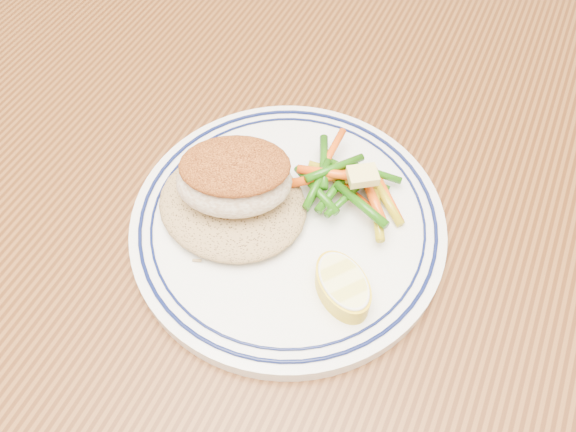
{
  "coord_description": "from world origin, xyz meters",
  "views": [
    {
      "loc": [
        0.1,
        -0.22,
        1.15
      ],
      "look_at": [
        -0.01,
        0.01,
        0.77
      ],
      "focal_mm": 35.0,
      "sensor_mm": 36.0,
      "label": 1
    }
  ],
  "objects_px": {
    "dining_table": "(289,290)",
    "plate": "(288,223)",
    "rice_pilaf": "(232,202)",
    "fish_fillet": "(234,177)",
    "vegetable_pile": "(346,184)",
    "lemon_wedge": "(343,286)"
  },
  "relations": [
    {
      "from": "vegetable_pile",
      "to": "lemon_wedge",
      "type": "xyz_separation_m",
      "value": [
        0.03,
        -0.09,
        -0.0
      ]
    },
    {
      "from": "dining_table",
      "to": "lemon_wedge",
      "type": "height_order",
      "value": "lemon_wedge"
    },
    {
      "from": "fish_fillet",
      "to": "lemon_wedge",
      "type": "distance_m",
      "value": 0.12
    },
    {
      "from": "vegetable_pile",
      "to": "dining_table",
      "type": "bearing_deg",
      "value": -117.37
    },
    {
      "from": "rice_pilaf",
      "to": "fish_fillet",
      "type": "relative_size",
      "value": 1.13
    },
    {
      "from": "dining_table",
      "to": "fish_fillet",
      "type": "distance_m",
      "value": 0.16
    },
    {
      "from": "plate",
      "to": "rice_pilaf",
      "type": "bearing_deg",
      "value": -166.18
    },
    {
      "from": "dining_table",
      "to": "plate",
      "type": "relative_size",
      "value": 5.75
    },
    {
      "from": "rice_pilaf",
      "to": "fish_fillet",
      "type": "height_order",
      "value": "fish_fillet"
    },
    {
      "from": "plate",
      "to": "fish_fillet",
      "type": "height_order",
      "value": "fish_fillet"
    },
    {
      "from": "plate",
      "to": "rice_pilaf",
      "type": "xyz_separation_m",
      "value": [
        -0.05,
        -0.01,
        0.02
      ]
    },
    {
      "from": "fish_fillet",
      "to": "vegetable_pile",
      "type": "height_order",
      "value": "fish_fillet"
    },
    {
      "from": "plate",
      "to": "lemon_wedge",
      "type": "distance_m",
      "value": 0.08
    },
    {
      "from": "vegetable_pile",
      "to": "lemon_wedge",
      "type": "relative_size",
      "value": 1.41
    },
    {
      "from": "plate",
      "to": "rice_pilaf",
      "type": "height_order",
      "value": "rice_pilaf"
    },
    {
      "from": "rice_pilaf",
      "to": "dining_table",
      "type": "bearing_deg",
      "value": 3.0
    },
    {
      "from": "dining_table",
      "to": "plate",
      "type": "height_order",
      "value": "plate"
    },
    {
      "from": "fish_fillet",
      "to": "vegetable_pile",
      "type": "xyz_separation_m",
      "value": [
        0.08,
        0.05,
        -0.03
      ]
    },
    {
      "from": "lemon_wedge",
      "to": "fish_fillet",
      "type": "bearing_deg",
      "value": 161.23
    },
    {
      "from": "dining_table",
      "to": "fish_fillet",
      "type": "relative_size",
      "value": 13.53
    },
    {
      "from": "dining_table",
      "to": "rice_pilaf",
      "type": "height_order",
      "value": "rice_pilaf"
    },
    {
      "from": "fish_fillet",
      "to": "vegetable_pile",
      "type": "relative_size",
      "value": 1.08
    }
  ]
}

